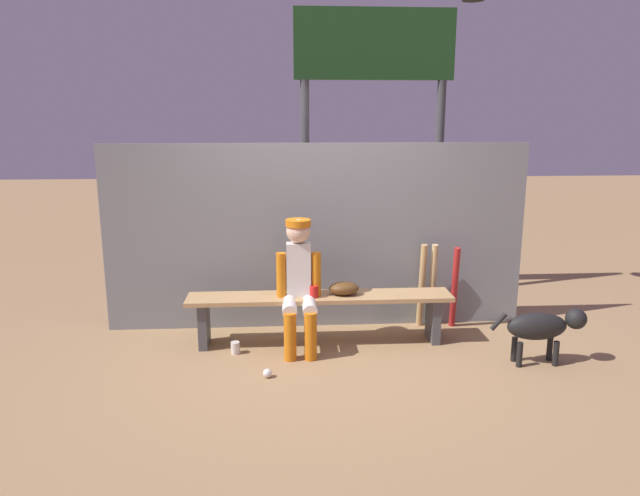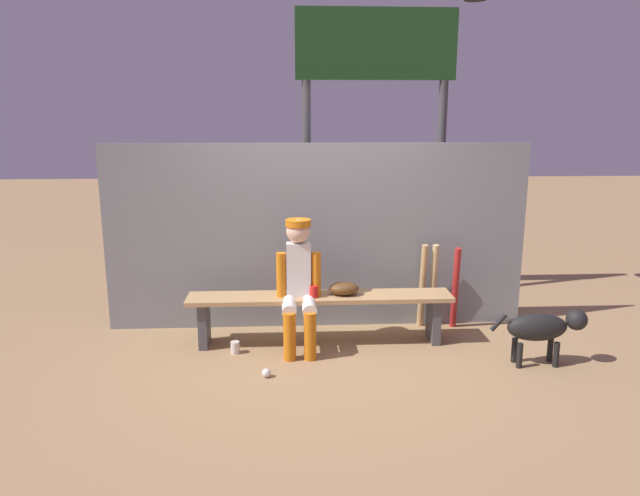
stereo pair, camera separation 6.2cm
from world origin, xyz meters
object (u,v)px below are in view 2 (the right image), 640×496
object	(u,v)px
bat_aluminum_red	(455,288)
baseball	(266,373)
bat_wood_tan	(422,286)
cup_on_bench	(314,292)
player_seated	(299,280)
dugout_bench	(320,306)
scoreboard	(381,87)
cup_on_ground	(235,347)
bat_wood_natural	(433,286)
dog	(544,328)
baseball_glove	(344,289)

from	to	relation	value
bat_aluminum_red	baseball	size ratio (longest dim) A/B	11.51
bat_wood_tan	cup_on_bench	distance (m)	1.20
bat_wood_tan	bat_aluminum_red	world-z (taller)	bat_wood_tan
player_seated	cup_on_bench	bearing A→B (deg)	19.13
dugout_bench	scoreboard	bearing A→B (deg)	62.37
player_seated	bat_aluminum_red	size ratio (longest dim) A/B	1.40
cup_on_ground	cup_on_bench	bearing A→B (deg)	11.32
bat_wood_natural	baseball	bearing A→B (deg)	-145.90
dugout_bench	cup_on_bench	size ratio (longest dim) A/B	22.40
player_seated	dog	xyz separation A→B (m)	(2.08, -0.48, -0.32)
baseball_glove	bat_wood_tan	xyz separation A→B (m)	(0.83, 0.38, -0.10)
bat_wood_tan	dog	xyz separation A→B (m)	(0.83, -0.97, -0.10)
bat_aluminum_red	cup_on_bench	bearing A→B (deg)	-165.37
dugout_bench	bat_aluminum_red	bearing A→B (deg)	12.70
dog	bat_aluminum_red	bearing A→B (deg)	119.76
bat_aluminum_red	cup_on_ground	distance (m)	2.24
dog	bat_wood_tan	bearing A→B (deg)	130.55
cup_on_ground	dog	distance (m)	2.71
bat_aluminum_red	cup_on_ground	bearing A→B (deg)	-166.47
dugout_bench	bat_wood_tan	distance (m)	1.12
bat_wood_tan	cup_on_bench	xyz separation A→B (m)	(-1.11, -0.44, 0.09)
bat_wood_tan	baseball	size ratio (longest dim) A/B	11.67
bat_wood_natural	dugout_bench	bearing A→B (deg)	-161.53
bat_wood_natural	scoreboard	bearing A→B (deg)	111.12
baseball_glove	cup_on_bench	world-z (taller)	baseball_glove
bat_wood_tan	cup_on_ground	distance (m)	1.96
player_seated	bat_wood_tan	xyz separation A→B (m)	(1.25, 0.49, -0.22)
dugout_bench	dog	xyz separation A→B (m)	(1.89, -0.59, -0.03)
baseball_glove	baseball	bearing A→B (deg)	-134.23
baseball_glove	baseball	size ratio (longest dim) A/B	3.78
bat_wood_tan	cup_on_ground	world-z (taller)	bat_wood_tan
bat_wood_natural	cup_on_bench	bearing A→B (deg)	-159.68
baseball_glove	cup_on_bench	size ratio (longest dim) A/B	2.55
player_seated	baseball_glove	distance (m)	0.45
cup_on_bench	baseball	bearing A→B (deg)	-122.59
baseball	cup_on_bench	xyz separation A→B (m)	(0.42, 0.66, 0.49)
baseball_glove	bat_wood_tan	world-z (taller)	bat_wood_tan
cup_on_bench	dog	size ratio (longest dim) A/B	0.13
baseball_glove	bat_wood_tan	bearing A→B (deg)	24.61
baseball	scoreboard	world-z (taller)	scoreboard
bat_wood_natural	cup_on_bench	world-z (taller)	bat_wood_natural
bat_wood_natural	cup_on_bench	size ratio (longest dim) A/B	7.82
cup_on_bench	dog	xyz separation A→B (m)	(1.94, -0.53, -0.19)
scoreboard	bat_wood_natural	bearing A→B (deg)	-68.88
player_seated	baseball_glove	xyz separation A→B (m)	(0.42, 0.11, -0.12)
dugout_bench	cup_on_bench	world-z (taller)	cup_on_bench
dugout_bench	dog	size ratio (longest dim) A/B	2.92
player_seated	baseball_glove	size ratio (longest dim) A/B	4.26
bat_wood_natural	cup_on_ground	size ratio (longest dim) A/B	7.82
player_seated	baseball	distance (m)	0.91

